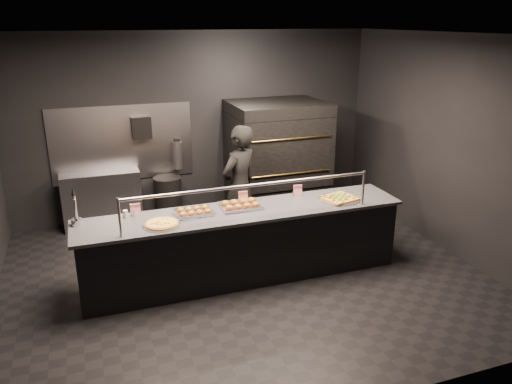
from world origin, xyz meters
The scene contains 15 objects.
room centered at (-0.02, 0.05, 1.50)m, with size 6.04×6.00×3.00m.
service_counter centered at (0.00, 0.00, 0.46)m, with size 4.10×0.78×1.37m.
pizza_oven centered at (1.20, 1.90, 0.97)m, with size 1.50×1.23×1.91m.
prep_shelf centered at (-1.60, 2.32, 0.45)m, with size 1.20×0.35×0.90m, color #99999E.
towel_dispenser centered at (-0.90, 2.39, 1.55)m, with size 0.30×0.20×0.35m, color black.
fire_extinguisher centered at (-0.35, 2.40, 1.06)m, with size 0.14×0.14×0.51m.
beer_tap centered at (-1.95, 0.20, 1.06)m, with size 0.12×0.18×0.48m.
round_pizza centered at (-1.03, -0.13, 0.94)m, with size 0.44×0.44×0.03m.
slider_tray_a centered at (-0.60, 0.09, 0.95)m, with size 0.51×0.43×0.07m.
slider_tray_b centered at (0.00, 0.12, 0.95)m, with size 0.52×0.39×0.08m.
square_pizza centered at (1.30, -0.06, 0.94)m, with size 0.52×0.52×0.05m.
condiment_jar centered at (-1.37, 0.24, 0.96)m, with size 0.14×0.06×0.09m.
tent_cards centered at (-0.11, 0.28, 1.00)m, with size 2.25×0.04×0.15m.
trash_bin centered at (-0.57, 2.22, 0.37)m, with size 0.45×0.45×0.75m, color black.
worker centered at (0.26, 0.97, 0.89)m, with size 0.65×0.43×1.78m, color black.
Camera 1 is at (-1.77, -5.48, 3.17)m, focal length 35.00 mm.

